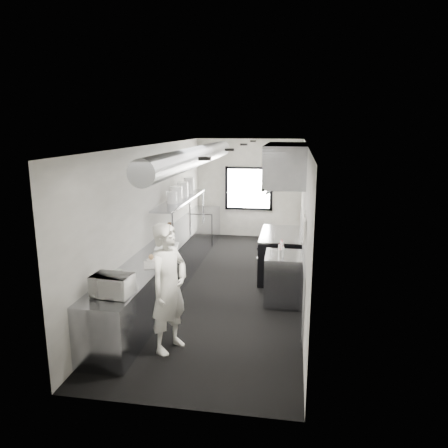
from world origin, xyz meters
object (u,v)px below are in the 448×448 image
at_px(range, 280,255).
at_px(squeeze_bottle_e, 282,246).
at_px(pass_shelf, 181,200).
at_px(cutting_board, 167,246).
at_px(microwave, 112,285).
at_px(plate_stack_a, 172,198).
at_px(squeeze_bottle_c, 280,250).
at_px(squeeze_bottle_b, 282,252).
at_px(small_plate, 151,260).
at_px(knife_block, 170,229).
at_px(prep_counter, 165,268).
at_px(deli_tub_a, 103,285).
at_px(bottle_station, 283,278).
at_px(plate_stack_c, 183,190).
at_px(exhaust_hood, 286,164).
at_px(squeeze_bottle_a, 280,255).
at_px(far_work_table, 204,226).
at_px(plate_stack_d, 189,185).
at_px(plate_stack_b, 176,194).
at_px(squeeze_bottle_d, 282,247).
at_px(line_cook, 169,288).
at_px(deli_tub_b, 118,273).

height_order(range, squeeze_bottle_e, squeeze_bottle_e).
relative_size(pass_shelf, cutting_board, 5.41).
distance_m(microwave, plate_stack_a, 3.46).
bearing_deg(squeeze_bottle_c, squeeze_bottle_b, -70.02).
height_order(pass_shelf, small_plate, pass_shelf).
height_order(small_plate, knife_block, knife_block).
relative_size(small_plate, squeeze_bottle_e, 0.94).
relative_size(small_plate, cutting_board, 0.31).
bearing_deg(plate_stack_a, squeeze_bottle_c, -25.63).
bearing_deg(prep_counter, deli_tub_a, -94.99).
bearing_deg(squeeze_bottle_c, cutting_board, 175.37).
xyz_separation_m(bottle_station, knife_block, (-2.42, 1.04, 0.58)).
bearing_deg(plate_stack_c, squeeze_bottle_c, -39.41).
xyz_separation_m(bottle_station, plate_stack_c, (-2.34, 1.86, 1.30)).
xyz_separation_m(exhaust_hood, bottle_station, (0.05, -1.40, -1.94)).
distance_m(squeeze_bottle_a, squeeze_bottle_c, 0.33).
xyz_separation_m(far_work_table, knife_block, (-0.12, -2.86, 0.58)).
bearing_deg(plate_stack_d, plate_stack_b, -88.99).
distance_m(bottle_station, squeeze_bottle_c, 0.55).
relative_size(far_work_table, squeeze_bottle_b, 6.49).
bearing_deg(plate_stack_c, squeeze_bottle_b, -40.82).
xyz_separation_m(pass_shelf, deli_tub_a, (-0.16, -3.78, -0.59)).
xyz_separation_m(plate_stack_b, plate_stack_c, (-0.01, 0.57, 0.01)).
relative_size(far_work_table, squeeze_bottle_a, 6.39).
distance_m(cutting_board, plate_stack_a, 1.23).
bearing_deg(prep_counter, squeeze_bottle_c, -5.39).
bearing_deg(squeeze_bottle_d, small_plate, -158.21).
bearing_deg(range, cutting_board, -149.73).
bearing_deg(plate_stack_a, squeeze_bottle_e, -19.50).
distance_m(line_cook, squeeze_bottle_c, 2.47).
bearing_deg(squeeze_bottle_b, bottle_station, 80.94).
xyz_separation_m(small_plate, plate_stack_b, (-0.09, 1.98, 0.83)).
distance_m(exhaust_hood, range, 1.92).
height_order(microwave, squeeze_bottle_b, microwave).
height_order(knife_block, plate_stack_d, plate_stack_d).
xyz_separation_m(deli_tub_a, deli_tub_b, (0.01, 0.50, 0.00)).
relative_size(pass_shelf, bottle_station, 3.33).
distance_m(far_work_table, line_cook, 5.96).
xyz_separation_m(deli_tub_b, squeeze_bottle_c, (2.41, 1.56, 0.04)).
xyz_separation_m(microwave, small_plate, (0.00, 1.60, -0.14)).
distance_m(squeeze_bottle_d, squeeze_bottle_e, 0.09).
bearing_deg(squeeze_bottle_e, exhaust_hood, 89.93).
distance_m(bottle_station, deli_tub_a, 3.29).
height_order(prep_counter, plate_stack_c, plate_stack_c).
xyz_separation_m(plate_stack_d, squeeze_bottle_b, (2.33, -2.63, -0.77)).
bearing_deg(plate_stack_b, squeeze_bottle_b, -31.75).
relative_size(knife_block, plate_stack_a, 1.00).
height_order(far_work_table, plate_stack_a, plate_stack_a).
height_order(cutting_board, squeeze_bottle_e, squeeze_bottle_e).
bearing_deg(squeeze_bottle_d, plate_stack_b, 154.32).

